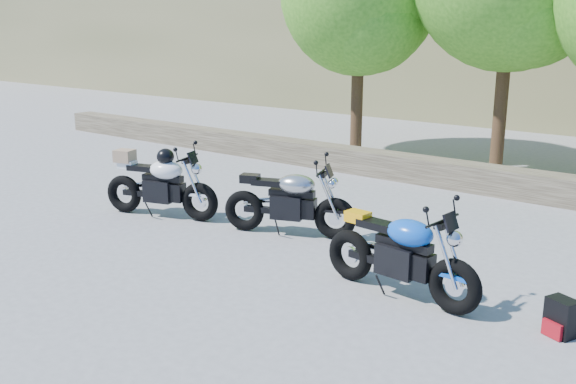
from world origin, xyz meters
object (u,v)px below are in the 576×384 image
object	(u,v)px
silver_bike	(290,202)
blue_bike	(401,255)
white_bike	(160,183)
backpack	(561,318)

from	to	relation	value
silver_bike	blue_bike	world-z (taller)	blue_bike
silver_bike	white_bike	bearing A→B (deg)	172.78
white_bike	backpack	xyz separation A→B (m)	(6.31, -0.37, -0.37)
white_bike	blue_bike	world-z (taller)	white_bike
white_bike	blue_bike	size ratio (longest dim) A/B	0.98
silver_bike	backpack	xyz separation A→B (m)	(4.09, -0.89, -0.31)
white_bike	backpack	size ratio (longest dim) A/B	5.13
silver_bike	blue_bike	bearing A→B (deg)	-43.62
silver_bike	blue_bike	xyz separation A→B (m)	(2.35, -1.00, 0.00)
silver_bike	white_bike	xyz separation A→B (m)	(-2.23, -0.53, 0.06)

